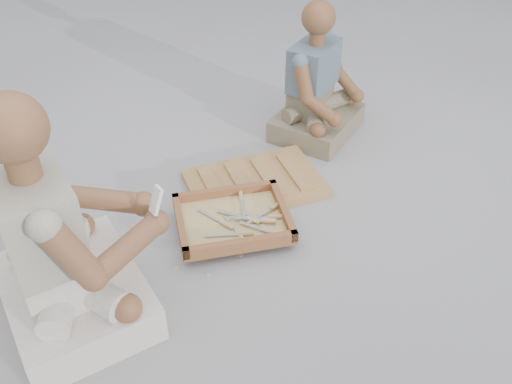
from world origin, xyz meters
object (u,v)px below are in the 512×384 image
object	(u,v)px
companion	(317,92)
tool_tray	(233,220)
craftsman	(61,250)
carved_panel	(255,183)

from	to	relation	value
companion	tool_tray	bearing A→B (deg)	3.49
tool_tray	craftsman	xyz separation A→B (m)	(-0.73, -0.29, 0.27)
carved_panel	companion	xyz separation A→B (m)	(0.50, 0.42, 0.24)
carved_panel	craftsman	world-z (taller)	craftsman
carved_panel	companion	world-z (taller)	companion
carved_panel	tool_tray	bearing A→B (deg)	-123.69
carved_panel	tool_tray	distance (m)	0.36
tool_tray	craftsman	distance (m)	0.83
craftsman	tool_tray	bearing A→B (deg)	97.01
tool_tray	companion	world-z (taller)	companion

